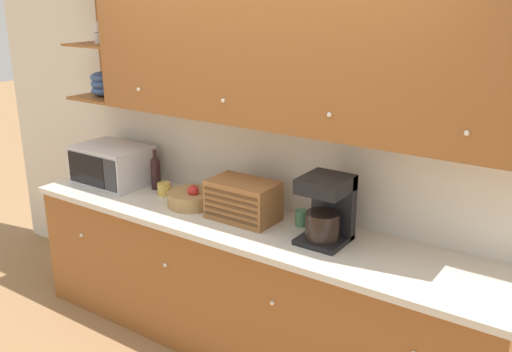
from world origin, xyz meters
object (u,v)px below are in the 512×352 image
Objects in this scene: microwave at (112,165)px; fruit_basket at (192,198)px; mug at (302,218)px; coffee_maker at (327,208)px; bread_box at (243,200)px; mug_blue_second at (164,189)px; wine_bottle at (156,171)px.

microwave reaches higher than fruit_basket.
mug is 0.29m from coffee_maker.
bread_box is at bearing -178.81° from coffee_maker.
bread_box is 0.58m from coffee_maker.
fruit_basket reaches higher than mug_blue_second.
coffee_maker reaches higher than fruit_basket.
wine_bottle is 1.43m from coffee_maker.
wine_bottle is at bearing 154.71° from mug_blue_second.
microwave is at bearing 178.20° from fruit_basket.
microwave is at bearing 179.03° from bread_box.
microwave reaches higher than mug.
wine_bottle is 0.91× the size of fruit_basket.
microwave is 0.79m from fruit_basket.
wine_bottle is 2.85× the size of mug_blue_second.
fruit_basket is at bearing -179.07° from coffee_maker.
wine_bottle reaches higher than microwave.
bread_box reaches higher than mug_blue_second.
mug_blue_second is at bearing -25.29° from wine_bottle.
microwave is 0.50m from mug_blue_second.
mug_blue_second is 0.24× the size of bread_box.
bread_box is 0.38m from mug.
fruit_basket is 3.24× the size of mug.
wine_bottle reaches higher than fruit_basket.
mug_blue_second is at bearing 176.76° from bread_box.
mug is at bearing 3.72° from microwave.
coffee_maker is at bearing 1.19° from bread_box.
wine_bottle reaches higher than mug_blue_second.
bread_box is at bearing -7.20° from wine_bottle.
bread_box is at bearing -0.97° from microwave.
fruit_basket is (0.43, -0.11, -0.08)m from wine_bottle.
bread_box is 4.37× the size of mug.
mug_blue_second is (0.49, 0.02, -0.10)m from microwave.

